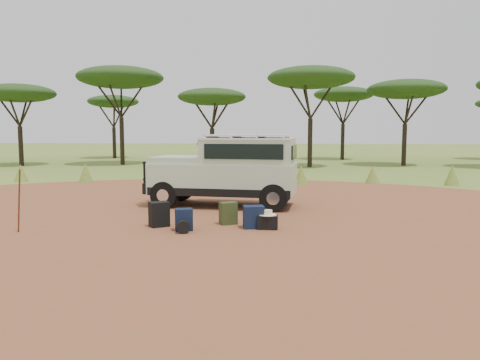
# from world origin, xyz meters

# --- Properties ---
(ground) EXTENTS (140.00, 140.00, 0.00)m
(ground) POSITION_xyz_m (0.00, 0.00, 0.00)
(ground) COLOR #59772A
(ground) RESTS_ON ground
(dirt_clearing) EXTENTS (23.00, 23.00, 0.01)m
(dirt_clearing) POSITION_xyz_m (0.00, 0.00, 0.00)
(dirt_clearing) COLOR brown
(dirt_clearing) RESTS_ON ground
(grass_fringe) EXTENTS (36.60, 1.60, 0.90)m
(grass_fringe) POSITION_xyz_m (0.12, 8.67, 0.40)
(grass_fringe) COLOR #59772A
(grass_fringe) RESTS_ON ground
(acacia_treeline) EXTENTS (46.70, 13.20, 6.26)m
(acacia_treeline) POSITION_xyz_m (0.75, 19.81, 4.87)
(acacia_treeline) COLOR black
(acacia_treeline) RESTS_ON ground
(safari_vehicle) EXTENTS (4.44, 2.19, 2.08)m
(safari_vehicle) POSITION_xyz_m (0.62, 2.72, 1.00)
(safari_vehicle) COLOR #B2C6A9
(safari_vehicle) RESTS_ON ground
(walking_staff) EXTENTS (0.25, 0.22, 1.38)m
(walking_staff) POSITION_xyz_m (-3.44, -1.25, 0.69)
(walking_staff) COLOR brown
(walking_staff) RESTS_ON ground
(backpack_black) EXTENTS (0.52, 0.49, 0.57)m
(backpack_black) POSITION_xyz_m (-0.66, -0.34, 0.29)
(backpack_black) COLOR black
(backpack_black) RESTS_ON ground
(backpack_navy) EXTENTS (0.43, 0.36, 0.49)m
(backpack_navy) POSITION_xyz_m (-0.01, -0.72, 0.24)
(backpack_navy) COLOR #101C34
(backpack_navy) RESTS_ON ground
(backpack_olive) EXTENTS (0.46, 0.41, 0.52)m
(backpack_olive) POSITION_xyz_m (0.89, 0.05, 0.26)
(backpack_olive) COLOR #2F3D1C
(backpack_olive) RESTS_ON ground
(duffel_navy) EXTENTS (0.50, 0.41, 0.51)m
(duffel_navy) POSITION_xyz_m (1.50, -0.34, 0.26)
(duffel_navy) COLOR #101C34
(duffel_navy) RESTS_ON ground
(hard_case) EXTENTS (0.46, 0.33, 0.32)m
(hard_case) POSITION_xyz_m (1.82, -0.41, 0.16)
(hard_case) COLOR black
(hard_case) RESTS_ON ground
(stuff_sack) EXTENTS (0.35, 0.35, 0.28)m
(stuff_sack) POSITION_xyz_m (0.02, -0.95, 0.14)
(stuff_sack) COLOR black
(stuff_sack) RESTS_ON ground
(safari_hat) EXTENTS (0.40, 0.40, 0.12)m
(safari_hat) POSITION_xyz_m (1.82, -0.41, 0.36)
(safari_hat) COLOR #F5E4B8
(safari_hat) RESTS_ON hard_case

